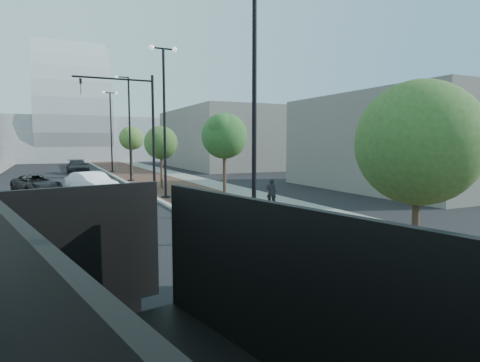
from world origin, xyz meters
name	(u,v)px	position (x,y,z in m)	size (l,w,h in m)	color
sidewalk	(149,175)	(3.50, 40.00, 0.06)	(7.00, 140.00, 0.12)	#4C2D23
concrete_strip	(174,174)	(6.20, 40.00, 0.07)	(2.40, 140.00, 0.13)	slate
curb	(114,176)	(0.00, 40.00, 0.07)	(0.30, 140.00, 0.14)	gray
dump_truck	(107,335)	(-5.22, 2.47, 1.25)	(4.88, 13.45, 2.96)	black
white_sedan	(92,184)	(-3.37, 25.91, 0.78)	(1.65, 4.74, 1.56)	white
dark_car_mid	(37,184)	(-6.74, 28.64, 0.65)	(2.16, 4.69, 1.30)	black
dark_car_far	(78,167)	(-3.11, 46.40, 0.77)	(2.15, 5.29, 1.53)	black
pedestrian	(271,192)	(5.20, 16.88, 0.77)	(0.56, 0.37, 1.53)	black
streetlight_1	(251,118)	(0.49, 10.00, 4.34)	(1.44, 0.56, 9.21)	black
streetlight_2	(164,121)	(0.60, 22.00, 4.82)	(1.72, 0.56, 9.28)	black
streetlight_3	(128,133)	(0.49, 34.00, 4.34)	(1.44, 0.56, 9.21)	black
streetlight_4	(111,131)	(0.60, 46.00, 4.82)	(1.72, 0.56, 9.28)	black
traffic_mast	(140,120)	(-0.30, 25.00, 4.98)	(5.09, 0.20, 8.00)	black
tree_0	(419,143)	(1.65, 4.02, 3.51)	(2.76, 2.76, 4.90)	#382619
tree_1	(225,136)	(1.65, 15.02, 3.81)	(2.22, 2.15, 4.90)	#382619
tree_2	(161,143)	(1.65, 27.02, 3.48)	(2.48, 2.45, 4.71)	#382619
tree_3	(132,138)	(1.65, 39.02, 3.92)	(2.43, 2.39, 5.13)	#382619
convention_center	(71,130)	(-2.00, 85.00, 6.00)	(50.00, 30.00, 50.00)	#9CA0A5
commercial_block_ne	(222,139)	(16.00, 50.00, 4.00)	(12.00, 22.00, 8.00)	slate
commercial_block_e	(400,143)	(18.00, 20.00, 3.50)	(10.00, 16.00, 7.00)	#67625C
utility_cover_1	(331,247)	(2.40, 8.00, 0.13)	(0.50, 0.50, 0.02)	black
utility_cover_2	(210,202)	(2.40, 19.00, 0.13)	(0.50, 0.50, 0.02)	black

